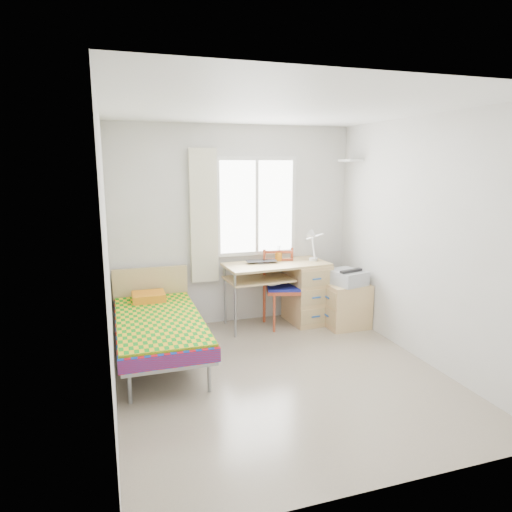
{
  "coord_description": "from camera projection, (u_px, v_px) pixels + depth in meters",
  "views": [
    {
      "loc": [
        -1.56,
        -4.02,
        2.1
      ],
      "look_at": [
        -0.09,
        0.55,
        1.13
      ],
      "focal_mm": 32.0,
      "sensor_mm": 36.0,
      "label": 1
    }
  ],
  "objects": [
    {
      "name": "cabinet",
      "position": [
        345.0,
        305.0,
        5.97
      ],
      "size": [
        0.55,
        0.48,
        0.58
      ],
      "rotation": [
        0.0,
        0.0,
        0.01
      ],
      "color": "tan",
      "rests_on": "floor"
    },
    {
      "name": "bed",
      "position": [
        158.0,
        323.0,
        4.97
      ],
      "size": [
        0.92,
        1.93,
        0.84
      ],
      "rotation": [
        0.0,
        0.0,
        -0.0
      ],
      "color": "gray",
      "rests_on": "floor"
    },
    {
      "name": "task_lamp",
      "position": [
        313.0,
        242.0,
        5.91
      ],
      "size": [
        0.24,
        0.33,
        0.44
      ],
      "rotation": [
        0.0,
        0.0,
        0.23
      ],
      "color": "white",
      "rests_on": "desk"
    },
    {
      "name": "wall_right",
      "position": [
        422.0,
        241.0,
        4.85
      ],
      "size": [
        0.0,
        3.5,
        3.5
      ],
      "primitive_type": "plane",
      "rotation": [
        1.57,
        0.0,
        -1.57
      ],
      "color": "silver",
      "rests_on": "ground"
    },
    {
      "name": "window",
      "position": [
        257.0,
        207.0,
        6.03
      ],
      "size": [
        1.1,
        0.04,
        1.3
      ],
      "color": "white",
      "rests_on": "wall_back"
    },
    {
      "name": "laptop",
      "position": [
        263.0,
        263.0,
        5.89
      ],
      "size": [
        0.42,
        0.29,
        0.03
      ],
      "primitive_type": "imported",
      "rotation": [
        0.0,
        0.0,
        -0.09
      ],
      "color": "black",
      "rests_on": "desk"
    },
    {
      "name": "floor",
      "position": [
        281.0,
        375.0,
        4.63
      ],
      "size": [
        3.5,
        3.5,
        0.0
      ],
      "primitive_type": "plane",
      "color": "#BCAD93",
      "rests_on": "ground"
    },
    {
      "name": "pen_cup",
      "position": [
        279.0,
        256.0,
        6.07
      ],
      "size": [
        0.11,
        0.11,
        0.11
      ],
      "primitive_type": "cylinder",
      "rotation": [
        0.0,
        0.0,
        -0.17
      ],
      "color": "orange",
      "rests_on": "desk"
    },
    {
      "name": "book",
      "position": [
        265.0,
        284.0,
        5.88
      ],
      "size": [
        0.21,
        0.26,
        0.02
      ],
      "primitive_type": "imported",
      "rotation": [
        0.0,
        0.0,
        0.17
      ],
      "color": "gray",
      "rests_on": "desk"
    },
    {
      "name": "wall_left",
      "position": [
        107.0,
        260.0,
        3.89
      ],
      "size": [
        0.0,
        3.5,
        3.5
      ],
      "primitive_type": "plane",
      "rotation": [
        1.57,
        0.0,
        1.57
      ],
      "color": "silver",
      "rests_on": "ground"
    },
    {
      "name": "ceiling",
      "position": [
        284.0,
        108.0,
        4.12
      ],
      "size": [
        3.5,
        3.5,
        0.0
      ],
      "primitive_type": "plane",
      "rotation": [
        3.14,
        0.0,
        0.0
      ],
      "color": "white",
      "rests_on": "wall_back"
    },
    {
      "name": "curtain",
      "position": [
        204.0,
        216.0,
        5.79
      ],
      "size": [
        0.35,
        0.05,
        1.7
      ],
      "primitive_type": "cube",
      "color": "beige",
      "rests_on": "wall_back"
    },
    {
      "name": "wall_back",
      "position": [
        234.0,
        226.0,
        6.01
      ],
      "size": [
        3.2,
        0.0,
        3.2
      ],
      "primitive_type": "plane",
      "rotation": [
        1.57,
        0.0,
        0.0
      ],
      "color": "silver",
      "rests_on": "ground"
    },
    {
      "name": "chair",
      "position": [
        282.0,
        283.0,
        6.0
      ],
      "size": [
        0.54,
        0.54,
        1.01
      ],
      "rotation": [
        0.0,
        0.0,
        -0.28
      ],
      "color": "#A03B1F",
      "rests_on": "floor"
    },
    {
      "name": "floating_shelf",
      "position": [
        351.0,
        160.0,
        5.96
      ],
      "size": [
        0.2,
        0.32,
        0.03
      ],
      "primitive_type": "cube",
      "color": "white",
      "rests_on": "wall_right"
    },
    {
      "name": "printer",
      "position": [
        347.0,
        277.0,
        5.87
      ],
      "size": [
        0.48,
        0.52,
        0.19
      ],
      "rotation": [
        0.0,
        0.0,
        0.26
      ],
      "color": "#B0B4B9",
      "rests_on": "cabinet"
    },
    {
      "name": "desk",
      "position": [
        302.0,
        290.0,
        6.1
      ],
      "size": [
        1.38,
        0.7,
        0.84
      ],
      "rotation": [
        0.0,
        0.0,
        0.07
      ],
      "color": "tan",
      "rests_on": "floor"
    }
  ]
}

